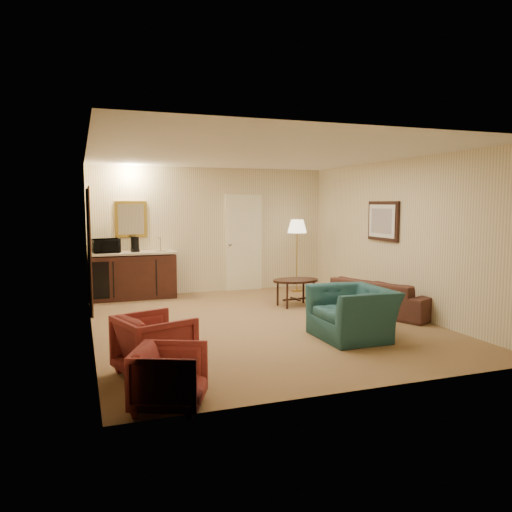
{
  "coord_description": "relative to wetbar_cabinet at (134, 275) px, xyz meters",
  "views": [
    {
      "loc": [
        -2.63,
        -7.19,
        1.86
      ],
      "look_at": [
        0.11,
        0.5,
        1.0
      ],
      "focal_mm": 35.0,
      "sensor_mm": 36.0,
      "label": 1
    }
  ],
  "objects": [
    {
      "name": "ground",
      "position": [
        1.65,
        -2.72,
        -0.46
      ],
      "size": [
        6.0,
        6.0,
        0.0
      ],
      "primitive_type": "plane",
      "color": "#826142",
      "rests_on": "ground"
    },
    {
      "name": "room_walls",
      "position": [
        1.55,
        -1.95,
        1.26
      ],
      "size": [
        5.02,
        6.01,
        2.61
      ],
      "color": "#F9DFBB",
      "rests_on": "ground"
    },
    {
      "name": "wetbar_cabinet",
      "position": [
        0.0,
        0.0,
        0.0
      ],
      "size": [
        1.64,
        0.58,
        0.92
      ],
      "primitive_type": "cube",
      "color": "#341610",
      "rests_on": "ground"
    },
    {
      "name": "sofa",
      "position": [
        3.8,
        -2.73,
        -0.08
      ],
      "size": [
        1.32,
        2.03,
        0.77
      ],
      "primitive_type": "imported",
      "rotation": [
        0.0,
        0.0,
        1.99
      ],
      "color": "black",
      "rests_on": "ground"
    },
    {
      "name": "teal_armchair",
      "position": [
        2.55,
        -3.97,
        0.01
      ],
      "size": [
        0.72,
        1.09,
        0.94
      ],
      "primitive_type": "imported",
      "rotation": [
        0.0,
        0.0,
        -1.56
      ],
      "color": "#1E4B4B",
      "rests_on": "ground"
    },
    {
      "name": "rose_chair_near",
      "position": [
        -0.25,
        -4.57,
        -0.09
      ],
      "size": [
        0.86,
        0.89,
        0.74
      ],
      "primitive_type": "imported",
      "rotation": [
        0.0,
        0.0,
        1.9
      ],
      "color": "maroon",
      "rests_on": "ground"
    },
    {
      "name": "rose_chair_far",
      "position": [
        -0.25,
        -5.52,
        -0.14
      ],
      "size": [
        0.77,
        0.79,
        0.63
      ],
      "primitive_type": "imported",
      "rotation": [
        0.0,
        0.0,
        1.16
      ],
      "color": "maroon",
      "rests_on": "ground"
    },
    {
      "name": "coffee_table",
      "position": [
        2.7,
        -1.72,
        -0.21
      ],
      "size": [
        0.92,
        0.69,
        0.49
      ],
      "primitive_type": "cube",
      "rotation": [
        0.0,
        0.0,
        0.13
      ],
      "color": "black",
      "rests_on": "ground"
    },
    {
      "name": "floor_lamp",
      "position": [
        3.35,
        -0.32,
        0.31
      ],
      "size": [
        0.54,
        0.54,
        1.53
      ],
      "primitive_type": "cube",
      "rotation": [
        0.0,
        0.0,
        0.42
      ],
      "color": "#B28C3B",
      "rests_on": "ground"
    },
    {
      "name": "waste_bin",
      "position": [
        0.65,
        -0.07,
        -0.3
      ],
      "size": [
        0.27,
        0.27,
        0.32
      ],
      "primitive_type": "cylinder",
      "rotation": [
        0.0,
        0.0,
        0.05
      ],
      "color": "black",
      "rests_on": "ground"
    },
    {
      "name": "microwave",
      "position": [
        -0.5,
        0.0,
        0.63
      ],
      "size": [
        0.52,
        0.33,
        0.33
      ],
      "primitive_type": "imported",
      "rotation": [
        0.0,
        0.0,
        0.14
      ],
      "color": "black",
      "rests_on": "wetbar_cabinet"
    },
    {
      "name": "coffee_maker",
      "position": [
        0.04,
        -0.0,
        0.61
      ],
      "size": [
        0.17,
        0.17,
        0.3
      ],
      "primitive_type": "cylinder",
      "rotation": [
        0.0,
        0.0,
        -0.03
      ],
      "color": "black",
      "rests_on": "wetbar_cabinet"
    }
  ]
}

